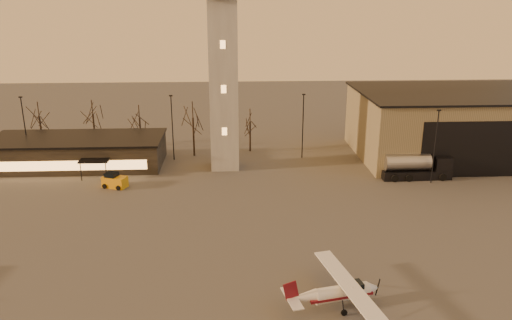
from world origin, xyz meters
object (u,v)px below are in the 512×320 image
(control_tower, at_px, (223,56))
(fuel_truck, at_px, (415,168))
(terminal, at_px, (78,151))
(hangar, at_px, (455,124))
(cessna_front, at_px, (343,295))
(service_cart, at_px, (114,182))

(control_tower, distance_m, fuel_truck, 30.95)
(control_tower, bearing_deg, terminal, 174.85)
(control_tower, xyz_separation_m, hangar, (36.00, 3.98, -11.17))
(terminal, relative_size, cessna_front, 2.32)
(control_tower, distance_m, service_cart, 22.64)
(control_tower, height_order, terminal, control_tower)
(cessna_front, height_order, fuel_truck, fuel_truck)
(control_tower, distance_m, hangar, 37.90)
(control_tower, relative_size, terminal, 1.28)
(hangar, bearing_deg, fuel_truck, -133.76)
(control_tower, height_order, cessna_front, control_tower)
(fuel_truck, bearing_deg, hangar, 45.22)
(hangar, bearing_deg, control_tower, -173.69)
(hangar, relative_size, terminal, 1.20)
(hangar, distance_m, service_cart, 52.09)
(hangar, height_order, fuel_truck, hangar)
(terminal, relative_size, service_cart, 7.23)
(control_tower, bearing_deg, hangar, 6.31)
(fuel_truck, relative_size, service_cart, 2.72)
(terminal, xyz_separation_m, fuel_truck, (48.44, -7.98, -0.76))
(fuel_truck, bearing_deg, control_tower, 166.20)
(service_cart, bearing_deg, terminal, 148.75)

